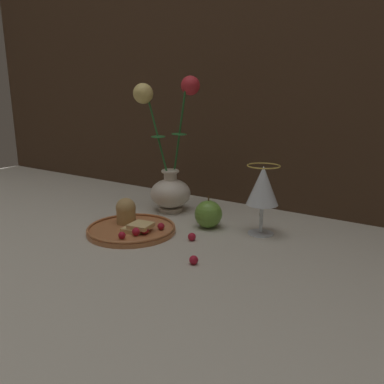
% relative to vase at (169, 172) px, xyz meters
% --- Properties ---
extents(ground_plane, '(2.40, 2.40, 0.00)m').
position_rel_vase_xyz_m(ground_plane, '(0.14, -0.15, -0.11)').
color(ground_plane, '#B7B2A3').
rests_on(ground_plane, ground).
extents(vase, '(0.19, 0.11, 0.37)m').
position_rel_vase_xyz_m(vase, '(0.00, 0.00, 0.00)').
color(vase, silver).
rests_on(vase, ground_plane).
extents(plate_with_pastries, '(0.21, 0.21, 0.07)m').
position_rel_vase_xyz_m(plate_with_pastries, '(0.03, -0.19, -0.10)').
color(plate_with_pastries, '#B77042').
rests_on(plate_with_pastries, ground_plane).
extents(wine_glass, '(0.08, 0.08, 0.16)m').
position_rel_vase_xyz_m(wine_glass, '(0.30, -0.03, -0.00)').
color(wine_glass, silver).
rests_on(wine_glass, ground_plane).
extents(apple_beside_vase, '(0.07, 0.07, 0.08)m').
position_rel_vase_xyz_m(apple_beside_vase, '(0.17, -0.06, -0.08)').
color(apple_beside_vase, '#669938').
rests_on(apple_beside_vase, ground_plane).
extents(berry_near_plate, '(0.02, 0.02, 0.02)m').
position_rel_vase_xyz_m(berry_near_plate, '(0.26, -0.26, -0.10)').
color(berry_near_plate, '#AD192D').
rests_on(berry_near_plate, ground_plane).
extents(berry_front_center, '(0.02, 0.02, 0.02)m').
position_rel_vase_xyz_m(berry_front_center, '(0.19, -0.16, -0.10)').
color(berry_front_center, '#AD192D').
rests_on(berry_front_center, ground_plane).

